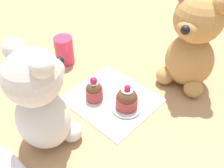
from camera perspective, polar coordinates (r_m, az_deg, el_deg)
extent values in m
plane|color=tan|center=(0.71, 0.00, -3.43)|extent=(4.00, 4.00, 0.00)
cube|color=silver|center=(0.70, 0.00, -3.26)|extent=(0.22, 0.20, 0.01)
ellipsoid|color=silver|center=(0.58, -14.73, -7.34)|extent=(0.13, 0.11, 0.14)
sphere|color=silver|center=(0.51, -16.94, 1.47)|extent=(0.11, 0.11, 0.11)
ellipsoid|color=silver|center=(0.53, -12.96, 3.26)|extent=(0.06, 0.05, 0.04)
sphere|color=black|center=(0.53, -11.38, 4.84)|extent=(0.02, 0.02, 0.02)
sphere|color=silver|center=(0.45, -15.07, 3.73)|extent=(0.04, 0.04, 0.04)
sphere|color=silver|center=(0.51, -20.53, 7.17)|extent=(0.04, 0.04, 0.04)
sphere|color=silver|center=(0.61, -8.77, -10.20)|extent=(0.05, 0.05, 0.05)
sphere|color=silver|center=(0.65, -13.57, -6.42)|extent=(0.05, 0.05, 0.05)
ellipsoid|color=#B78447|center=(0.75, 16.40, 4.95)|extent=(0.14, 0.13, 0.15)
sphere|color=#B78447|center=(0.68, 18.39, 13.38)|extent=(0.12, 0.12, 0.12)
ellipsoid|color=#B78447|center=(0.65, 16.47, 11.41)|extent=(0.06, 0.06, 0.05)
sphere|color=black|center=(0.62, 15.69, 11.25)|extent=(0.02, 0.02, 0.02)
sphere|color=#B78447|center=(0.65, 22.82, 15.72)|extent=(0.05, 0.05, 0.05)
sphere|color=#B78447|center=(0.76, 11.49, 1.80)|extent=(0.05, 0.05, 0.05)
sphere|color=#B78447|center=(0.73, 17.24, -0.90)|extent=(0.05, 0.05, 0.05)
cylinder|color=#993333|center=(0.69, -3.88, -2.04)|extent=(0.05, 0.05, 0.03)
sphere|color=brown|center=(0.68, -3.94, -1.02)|extent=(0.04, 0.04, 0.04)
cylinder|color=white|center=(0.67, -4.01, 0.21)|extent=(0.02, 0.02, 0.00)
sphere|color=#B71947|center=(0.66, -4.05, 0.76)|extent=(0.02, 0.02, 0.02)
cylinder|color=silver|center=(0.68, 3.19, -4.94)|extent=(0.08, 0.08, 0.01)
cylinder|color=#993333|center=(0.66, 3.25, -3.86)|extent=(0.06, 0.06, 0.03)
sphere|color=brown|center=(0.65, 3.30, -2.89)|extent=(0.05, 0.05, 0.05)
cylinder|color=white|center=(0.64, 3.38, -1.35)|extent=(0.03, 0.03, 0.00)
sphere|color=#B71947|center=(0.63, 3.41, -0.82)|extent=(0.02, 0.02, 0.02)
cylinder|color=#DB3356|center=(0.82, -10.36, 7.21)|extent=(0.06, 0.06, 0.09)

